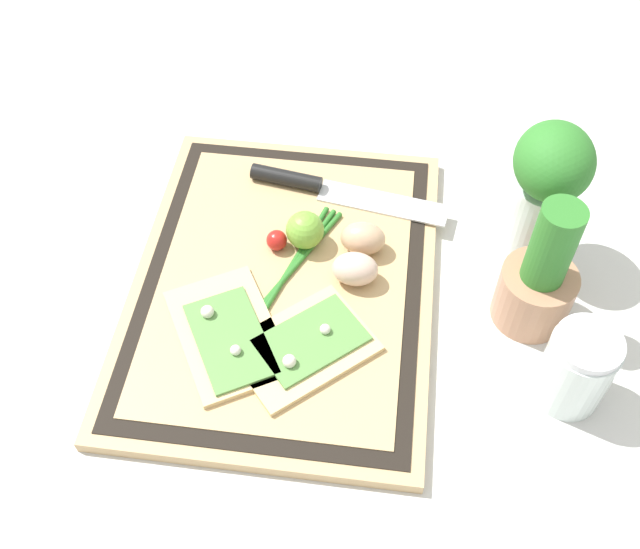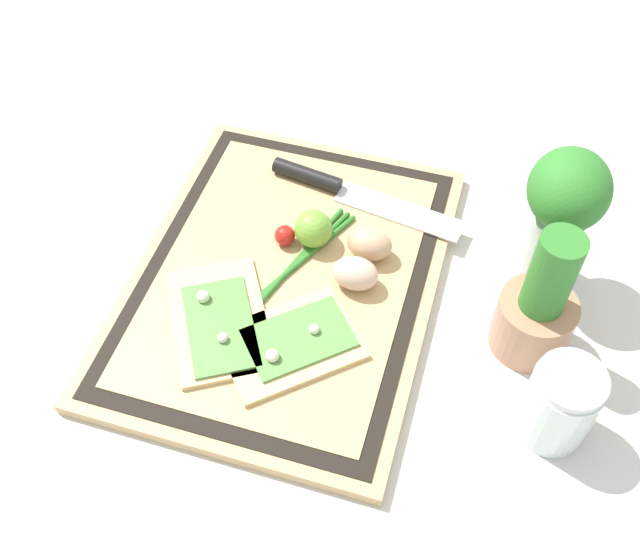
{
  "view_description": "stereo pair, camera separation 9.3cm",
  "coord_description": "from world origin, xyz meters",
  "px_view_note": "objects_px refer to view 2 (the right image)",
  "views": [
    {
      "loc": [
        0.57,
        0.12,
        0.77
      ],
      "look_at": [
        0.0,
        0.05,
        0.04
      ],
      "focal_mm": 42.0,
      "sensor_mm": 36.0,
      "label": 1
    },
    {
      "loc": [
        0.55,
        0.21,
        0.77
      ],
      "look_at": [
        0.0,
        0.05,
        0.04
      ],
      "focal_mm": 42.0,
      "sensor_mm": 36.0,
      "label": 2
    }
  ],
  "objects_px": {
    "pizza_slice_far": "(292,343)",
    "egg_brown": "(370,244)",
    "pizza_slice_near": "(219,321)",
    "cherry_tomato_red": "(285,235)",
    "herb_pot": "(538,308)",
    "herb_glass": "(561,211)",
    "knife": "(335,186)",
    "sauce_jar": "(559,407)",
    "egg_pink": "(355,273)",
    "lime": "(313,229)"
  },
  "relations": [
    {
      "from": "pizza_slice_near",
      "to": "lime",
      "type": "xyz_separation_m",
      "value": [
        -0.16,
        0.07,
        0.02
      ]
    },
    {
      "from": "pizza_slice_far",
      "to": "pizza_slice_near",
      "type": "bearing_deg",
      "value": -92.63
    },
    {
      "from": "knife",
      "to": "pizza_slice_far",
      "type": "bearing_deg",
      "value": 4.82
    },
    {
      "from": "knife",
      "to": "cherry_tomato_red",
      "type": "relative_size",
      "value": 10.29
    },
    {
      "from": "lime",
      "to": "herb_glass",
      "type": "distance_m",
      "value": 0.31
    },
    {
      "from": "egg_brown",
      "to": "herb_glass",
      "type": "xyz_separation_m",
      "value": [
        -0.05,
        0.22,
        0.08
      ]
    },
    {
      "from": "lime",
      "to": "cherry_tomato_red",
      "type": "bearing_deg",
      "value": -70.86
    },
    {
      "from": "egg_brown",
      "to": "herb_glass",
      "type": "bearing_deg",
      "value": 102.33
    },
    {
      "from": "herb_glass",
      "to": "egg_brown",
      "type": "bearing_deg",
      "value": -77.67
    },
    {
      "from": "egg_pink",
      "to": "pizza_slice_far",
      "type": "bearing_deg",
      "value": -23.57
    },
    {
      "from": "cherry_tomato_red",
      "to": "sauce_jar",
      "type": "bearing_deg",
      "value": 66.48
    },
    {
      "from": "cherry_tomato_red",
      "to": "sauce_jar",
      "type": "xyz_separation_m",
      "value": [
        0.16,
        0.36,
        0.01
      ]
    },
    {
      "from": "lime",
      "to": "pizza_slice_far",
      "type": "bearing_deg",
      "value": 8.0
    },
    {
      "from": "egg_brown",
      "to": "knife",
      "type": "bearing_deg",
      "value": -143.2
    },
    {
      "from": "pizza_slice_near",
      "to": "egg_brown",
      "type": "height_order",
      "value": "egg_brown"
    },
    {
      "from": "egg_pink",
      "to": "cherry_tomato_red",
      "type": "xyz_separation_m",
      "value": [
        -0.04,
        -0.11,
        -0.01
      ]
    },
    {
      "from": "knife",
      "to": "lime",
      "type": "distance_m",
      "value": 0.1
    },
    {
      "from": "pizza_slice_near",
      "to": "egg_brown",
      "type": "bearing_deg",
      "value": 136.91
    },
    {
      "from": "egg_pink",
      "to": "sauce_jar",
      "type": "xyz_separation_m",
      "value": [
        0.12,
        0.26,
        0.01
      ]
    },
    {
      "from": "knife",
      "to": "egg_pink",
      "type": "bearing_deg",
      "value": 24.71
    },
    {
      "from": "egg_pink",
      "to": "herb_pot",
      "type": "xyz_separation_m",
      "value": [
        0.01,
        0.22,
        0.03
      ]
    },
    {
      "from": "pizza_slice_far",
      "to": "egg_brown",
      "type": "bearing_deg",
      "value": 161.84
    },
    {
      "from": "pizza_slice_near",
      "to": "sauce_jar",
      "type": "height_order",
      "value": "sauce_jar"
    },
    {
      "from": "egg_brown",
      "to": "cherry_tomato_red",
      "type": "relative_size",
      "value": 2.13
    },
    {
      "from": "egg_brown",
      "to": "herb_glass",
      "type": "distance_m",
      "value": 0.24
    },
    {
      "from": "egg_pink",
      "to": "lime",
      "type": "height_order",
      "value": "lime"
    },
    {
      "from": "egg_brown",
      "to": "cherry_tomato_red",
      "type": "xyz_separation_m",
      "value": [
        0.01,
        -0.11,
        -0.01
      ]
    },
    {
      "from": "egg_brown",
      "to": "herb_pot",
      "type": "distance_m",
      "value": 0.22
    },
    {
      "from": "lime",
      "to": "cherry_tomato_red",
      "type": "height_order",
      "value": "lime"
    },
    {
      "from": "pizza_slice_near",
      "to": "pizza_slice_far",
      "type": "xyz_separation_m",
      "value": [
        0.0,
        0.09,
        0.0
      ]
    },
    {
      "from": "pizza_slice_near",
      "to": "herb_pot",
      "type": "height_order",
      "value": "herb_pot"
    },
    {
      "from": "pizza_slice_far",
      "to": "herb_glass",
      "type": "distance_m",
      "value": 0.35
    },
    {
      "from": "egg_pink",
      "to": "sauce_jar",
      "type": "distance_m",
      "value": 0.28
    },
    {
      "from": "pizza_slice_near",
      "to": "egg_brown",
      "type": "xyz_separation_m",
      "value": [
        -0.16,
        0.15,
        0.02
      ]
    },
    {
      "from": "pizza_slice_near",
      "to": "egg_brown",
      "type": "distance_m",
      "value": 0.21
    },
    {
      "from": "pizza_slice_far",
      "to": "lime",
      "type": "bearing_deg",
      "value": -172.0
    },
    {
      "from": "sauce_jar",
      "to": "egg_pink",
      "type": "bearing_deg",
      "value": -114.53
    },
    {
      "from": "egg_pink",
      "to": "cherry_tomato_red",
      "type": "height_order",
      "value": "egg_pink"
    },
    {
      "from": "knife",
      "to": "cherry_tomato_red",
      "type": "height_order",
      "value": "cherry_tomato_red"
    },
    {
      "from": "egg_pink",
      "to": "herb_glass",
      "type": "height_order",
      "value": "herb_glass"
    },
    {
      "from": "pizza_slice_far",
      "to": "egg_pink",
      "type": "bearing_deg",
      "value": 156.43
    },
    {
      "from": "egg_pink",
      "to": "egg_brown",
      "type": "bearing_deg",
      "value": 174.4
    },
    {
      "from": "knife",
      "to": "sauce_jar",
      "type": "height_order",
      "value": "sauce_jar"
    },
    {
      "from": "pizza_slice_far",
      "to": "knife",
      "type": "distance_m",
      "value": 0.26
    },
    {
      "from": "sauce_jar",
      "to": "herb_glass",
      "type": "bearing_deg",
      "value": -170.49
    },
    {
      "from": "herb_pot",
      "to": "sauce_jar",
      "type": "bearing_deg",
      "value": 19.41
    },
    {
      "from": "herb_glass",
      "to": "herb_pot",
      "type": "bearing_deg",
      "value": -1.34
    },
    {
      "from": "herb_pot",
      "to": "egg_pink",
      "type": "bearing_deg",
      "value": -92.03
    },
    {
      "from": "pizza_slice_far",
      "to": "egg_pink",
      "type": "relative_size",
      "value": 3.3
    },
    {
      "from": "pizza_slice_far",
      "to": "herb_pot",
      "type": "distance_m",
      "value": 0.29
    }
  ]
}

